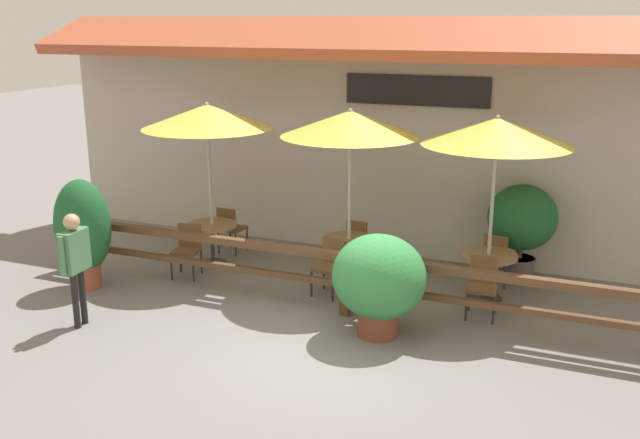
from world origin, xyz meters
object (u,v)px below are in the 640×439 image
at_px(chair_far_wallside, 498,256).
at_px(potted_plant_tall_tropical, 522,221).
at_px(chair_middle_streetside, 330,264).
at_px(chair_middle_wallside, 360,241).
at_px(chair_near_streetside, 187,247).
at_px(chair_far_streetside, 483,284).
at_px(dining_table_middle, 349,247).
at_px(patio_umbrella_middle, 350,124).
at_px(potted_plant_entrance_palm, 83,229).
at_px(patio_umbrella_near, 207,117).
at_px(dining_table_far, 488,263).
at_px(patio_umbrella_far, 497,132).
at_px(pedestrian, 75,255).
at_px(dining_table_near, 212,232).
at_px(potted_plant_corner_fern, 379,280).
at_px(chair_near_wallside, 230,227).

bearing_deg(chair_far_wallside, potted_plant_tall_tropical, -111.38).
relative_size(chair_middle_streetside, chair_middle_wallside, 1.00).
distance_m(chair_near_streetside, chair_far_streetside, 4.88).
height_order(dining_table_middle, chair_middle_streetside, chair_middle_streetside).
xyz_separation_m(patio_umbrella_middle, potted_plant_entrance_palm, (-3.78, -1.90, -1.63)).
distance_m(patio_umbrella_near, chair_middle_streetside, 3.27).
distance_m(dining_table_middle, chair_far_wallside, 2.41).
bearing_deg(dining_table_far, patio_umbrella_far, -90.00).
relative_size(dining_table_middle, chair_far_streetside, 1.01).
xyz_separation_m(patio_umbrella_near, pedestrian, (-0.36, -3.01, -1.55)).
relative_size(patio_umbrella_near, dining_table_near, 3.23).
xyz_separation_m(dining_table_near, potted_plant_entrance_palm, (-1.28, -1.77, 0.39)).
distance_m(dining_table_near, patio_umbrella_middle, 3.22).
relative_size(patio_umbrella_middle, chair_far_wallside, 3.26).
bearing_deg(chair_far_wallside, dining_table_far, 99.65).
bearing_deg(chair_middle_wallside, potted_plant_entrance_palm, 46.15).
relative_size(dining_table_middle, potted_plant_entrance_palm, 0.49).
bearing_deg(patio_umbrella_near, chair_middle_streetside, -12.41).
bearing_deg(potted_plant_tall_tropical, chair_middle_wallside, -169.42).
bearing_deg(dining_table_far, potted_plant_tall_tropical, 73.11).
bearing_deg(chair_middle_wallside, patio_umbrella_near, 29.57).
xyz_separation_m(dining_table_middle, potted_plant_tall_tropical, (2.58, 1.15, 0.41)).
height_order(dining_table_near, chair_near_streetside, chair_near_streetside).
height_order(chair_middle_streetside, potted_plant_corner_fern, potted_plant_corner_fern).
bearing_deg(dining_table_far, patio_umbrella_middle, -178.71).
bearing_deg(pedestrian, chair_near_streetside, 169.42).
height_order(chair_middle_wallside, potted_plant_tall_tropical, potted_plant_tall_tropical).
bearing_deg(chair_middle_streetside, potted_plant_corner_fern, -36.49).
distance_m(chair_middle_streetside, chair_far_streetside, 2.35).
bearing_deg(chair_far_streetside, potted_plant_corner_fern, -140.45).
bearing_deg(patio_umbrella_middle, dining_table_near, -177.12).
bearing_deg(pedestrian, chair_far_streetside, 112.25).
bearing_deg(chair_middle_streetside, dining_table_middle, 92.92).
height_order(patio_umbrella_middle, dining_table_far, patio_umbrella_middle).
distance_m(chair_far_streetside, pedestrian, 5.76).
distance_m(chair_middle_streetside, pedestrian, 3.78).
bearing_deg(dining_table_far, chair_near_wallside, 174.04).
bearing_deg(chair_far_wallside, chair_middle_streetside, 44.10).
relative_size(dining_table_near, chair_middle_wallside, 1.01).
distance_m(patio_umbrella_middle, potted_plant_tall_tropical, 3.25).
relative_size(dining_table_far, chair_far_wallside, 1.01).
distance_m(dining_table_near, chair_middle_streetside, 2.50).
relative_size(patio_umbrella_middle, chair_middle_wallside, 3.26).
bearing_deg(dining_table_far, potted_plant_entrance_palm, -162.12).
bearing_deg(chair_near_wallside, pedestrian, 89.83).
distance_m(dining_table_middle, pedestrian, 4.27).
distance_m(patio_umbrella_near, potted_plant_corner_fern, 4.37).
relative_size(patio_umbrella_near, chair_near_streetside, 3.26).
bearing_deg(patio_umbrella_near, patio_umbrella_middle, 2.88).
bearing_deg(pedestrian, dining_table_far, 118.29).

